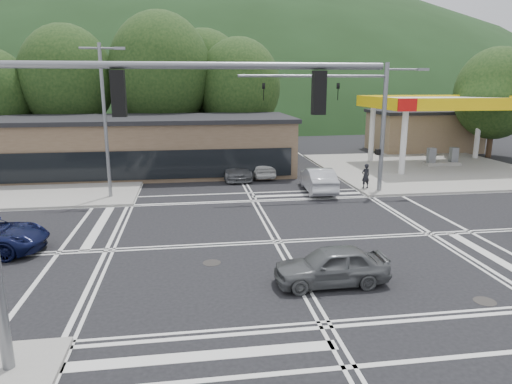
{
  "coord_description": "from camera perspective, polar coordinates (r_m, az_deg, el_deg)",
  "views": [
    {
      "loc": [
        -3.72,
        -18.66,
        6.84
      ],
      "look_at": [
        -0.42,
        3.66,
        1.4
      ],
      "focal_mm": 32.0,
      "sensor_mm": 36.0,
      "label": 1
    }
  ],
  "objects": [
    {
      "name": "tree_ne",
      "position": [
        47.58,
        27.76,
        10.83
      ],
      "size": [
        7.2,
        7.2,
        9.99
      ],
      "color": "#382619",
      "rests_on": "ground"
    },
    {
      "name": "car_northbound",
      "position": [
        33.32,
        -2.72,
        2.91
      ],
      "size": [
        2.3,
        4.9,
        1.38
      ],
      "primitive_type": "imported",
      "rotation": [
        0.0,
        0.0,
        0.08
      ],
      "color": "#5D5F62",
      "rests_on": "ground"
    },
    {
      "name": "gas_station_canopy",
      "position": [
        40.41,
        22.8,
        9.97
      ],
      "size": [
        12.32,
        8.34,
        5.75
      ],
      "color": "silver",
      "rests_on": "ground"
    },
    {
      "name": "commercial_row",
      "position": [
        36.24,
        -15.18,
        5.41
      ],
      "size": [
        24.0,
        8.0,
        4.0
      ],
      "primitive_type": "cube",
      "color": "brown",
      "rests_on": "ground"
    },
    {
      "name": "tree_n_e",
      "position": [
        46.69,
        -6.48,
        13.84
      ],
      "size": [
        8.4,
        8.4,
        11.98
      ],
      "color": "#382619",
      "rests_on": "ground"
    },
    {
      "name": "sidewalk_nw",
      "position": [
        36.14,
        -26.43,
        1.33
      ],
      "size": [
        16.0,
        16.0,
        0.15
      ],
      "primitive_type": "cube",
      "color": "gray",
      "rests_on": "ground"
    },
    {
      "name": "car_grey_center",
      "position": [
        16.15,
        9.37,
        -9.07
      ],
      "size": [
        3.99,
        1.64,
        1.35
      ],
      "primitive_type": "imported",
      "rotation": [
        0.0,
        0.0,
        -1.56
      ],
      "color": "#555859",
      "rests_on": "ground"
    },
    {
      "name": "signal_mast_ne",
      "position": [
        28.96,
        13.42,
        9.69
      ],
      "size": [
        11.65,
        0.3,
        8.0
      ],
      "color": "slate",
      "rests_on": "ground"
    },
    {
      "name": "hill_north",
      "position": [
        108.94,
        -6.53,
        9.86
      ],
      "size": [
        252.0,
        126.0,
        140.0
      ],
      "primitive_type": "ellipsoid",
      "color": "black",
      "rests_on": "ground"
    },
    {
      "name": "tree_n_c",
      "position": [
        42.92,
        -2.15,
        13.08
      ],
      "size": [
        7.6,
        7.6,
        10.87
      ],
      "color": "#382619",
      "rests_on": "ground"
    },
    {
      "name": "car_queue_b",
      "position": [
        33.84,
        0.48,
        3.09
      ],
      "size": [
        2.02,
        4.22,
        1.39
      ],
      "primitive_type": "imported",
      "rotation": [
        0.0,
        0.0,
        3.24
      ],
      "color": "silver",
      "rests_on": "ground"
    },
    {
      "name": "convenience_store",
      "position": [
        49.93,
        20.17,
        7.05
      ],
      "size": [
        10.0,
        6.0,
        3.8
      ],
      "primitive_type": "cube",
      "color": "#846B4F",
      "rests_on": "ground"
    },
    {
      "name": "ground",
      "position": [
        20.22,
        2.71,
        -6.23
      ],
      "size": [
        120.0,
        120.0,
        0.0
      ],
      "primitive_type": "plane",
      "color": "black",
      "rests_on": "ground"
    },
    {
      "name": "signal_mast_sw",
      "position": [
        10.93,
        -22.47,
        3.48
      ],
      "size": [
        9.14,
        0.28,
        8.0
      ],
      "color": "slate",
      "rests_on": "ground"
    },
    {
      "name": "streetlight_nw",
      "position": [
        28.12,
        -18.3,
        9.23
      ],
      "size": [
        2.5,
        0.25,
        9.0
      ],
      "color": "slate",
      "rests_on": "ground"
    },
    {
      "name": "car_queue_a",
      "position": [
        29.46,
        7.77,
        1.55
      ],
      "size": [
        1.97,
        4.83,
        1.56
      ],
      "primitive_type": "imported",
      "rotation": [
        0.0,
        0.0,
        3.07
      ],
      "color": "#B8BAC0",
      "rests_on": "ground"
    },
    {
      "name": "tree_n_a",
      "position": [
        43.88,
        -22.56,
        12.94
      ],
      "size": [
        8.0,
        8.0,
        11.75
      ],
      "color": "#382619",
      "rests_on": "ground"
    },
    {
      "name": "tree_n_b",
      "position": [
        42.73,
        -11.85,
        14.55
      ],
      "size": [
        9.0,
        9.0,
        12.98
      ],
      "color": "#382619",
      "rests_on": "ground"
    },
    {
      "name": "pedestrian",
      "position": [
        30.26,
        13.54,
        1.96
      ],
      "size": [
        0.66,
        0.51,
        1.61
      ],
      "primitive_type": "imported",
      "rotation": [
        0.0,
        0.0,
        3.38
      ],
      "color": "black",
      "rests_on": "sidewalk_ne"
    },
    {
      "name": "sidewalk_ne",
      "position": [
        39.11,
        20.37,
        2.74
      ],
      "size": [
        16.0,
        16.0,
        0.15
      ],
      "primitive_type": "cube",
      "color": "gray",
      "rests_on": "ground"
    }
  ]
}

